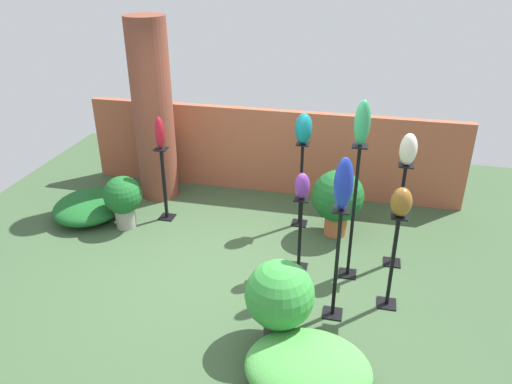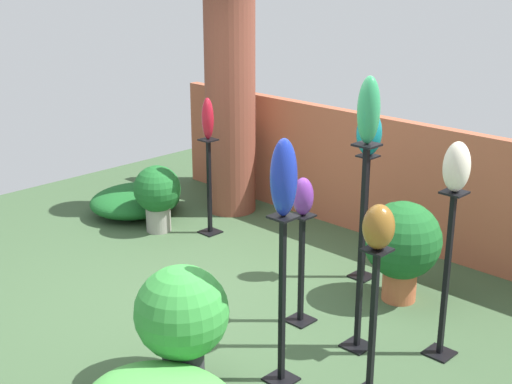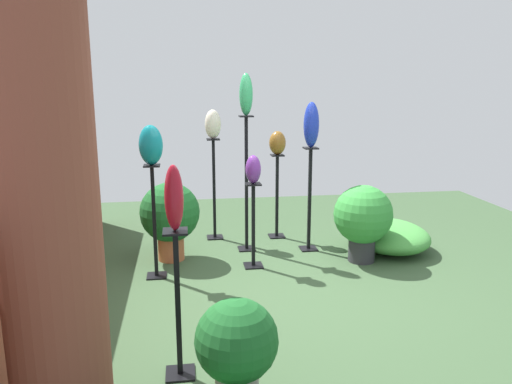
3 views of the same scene
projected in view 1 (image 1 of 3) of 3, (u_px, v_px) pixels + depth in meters
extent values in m
plane|color=#385133|center=(231.00, 274.00, 5.75)|extent=(8.00, 8.00, 0.00)
cube|color=#9E5138|center=(270.00, 151.00, 7.44)|extent=(5.60, 0.12, 1.28)
cylinder|color=brown|center=(153.00, 112.00, 7.02)|extent=(0.56, 0.56, 2.59)
cube|color=black|center=(386.00, 303.00, 5.27)|extent=(0.20, 0.20, 0.01)
cube|color=black|center=(393.00, 262.00, 5.03)|extent=(0.04, 0.04, 1.07)
cube|color=black|center=(399.00, 216.00, 4.79)|extent=(0.16, 0.16, 0.02)
cube|color=black|center=(298.00, 267.00, 5.86)|extent=(0.20, 0.20, 0.01)
cube|color=black|center=(300.00, 234.00, 5.66)|extent=(0.04, 0.04, 0.92)
cube|color=black|center=(302.00, 199.00, 5.45)|extent=(0.16, 0.16, 0.01)
cube|color=black|center=(392.00, 262.00, 5.95)|extent=(0.20, 0.20, 0.01)
cube|color=black|center=(399.00, 216.00, 5.66)|extent=(0.04, 0.04, 1.28)
cube|color=black|center=(406.00, 165.00, 5.38)|extent=(0.16, 0.16, 0.02)
cube|color=black|center=(347.00, 274.00, 5.74)|extent=(0.20, 0.20, 0.01)
cube|color=black|center=(353.00, 214.00, 5.39)|extent=(0.04, 0.04, 1.59)
cube|color=black|center=(360.00, 146.00, 5.04)|extent=(0.16, 0.16, 0.02)
cube|color=black|center=(299.00, 223.00, 6.78)|extent=(0.20, 0.20, 0.01)
cube|color=black|center=(301.00, 185.00, 6.53)|extent=(0.04, 0.04, 1.17)
cube|color=black|center=(303.00, 144.00, 6.27)|extent=(0.16, 0.16, 0.02)
cube|color=black|center=(167.00, 217.00, 6.93)|extent=(0.20, 0.20, 0.01)
cube|color=black|center=(164.00, 184.00, 6.71)|extent=(0.04, 0.04, 1.03)
cube|color=black|center=(161.00, 149.00, 6.48)|extent=(0.16, 0.16, 0.02)
cube|color=black|center=(332.00, 313.00, 5.13)|extent=(0.20, 0.20, 0.01)
cube|color=black|center=(337.00, 264.00, 4.86)|extent=(0.04, 0.04, 1.23)
cube|color=black|center=(341.00, 210.00, 4.59)|extent=(0.16, 0.16, 0.02)
ellipsoid|color=brown|center=(401.00, 202.00, 4.73)|extent=(0.20, 0.21, 0.29)
ellipsoid|color=#6B2D8C|center=(302.00, 186.00, 5.38)|extent=(0.17, 0.16, 0.30)
ellipsoid|color=beige|center=(408.00, 149.00, 5.30)|extent=(0.18, 0.20, 0.35)
ellipsoid|color=#2D9356|center=(362.00, 123.00, 4.93)|extent=(0.16, 0.15, 0.47)
ellipsoid|color=#0F727A|center=(304.00, 128.00, 6.18)|extent=(0.22, 0.23, 0.39)
ellipsoid|color=maroon|center=(160.00, 133.00, 6.38)|extent=(0.13, 0.12, 0.43)
ellipsoid|color=#192D9E|center=(344.00, 184.00, 4.47)|extent=(0.18, 0.18, 0.52)
cylinder|color=#2D2D33|center=(279.00, 329.00, 4.74)|extent=(0.29, 0.29, 0.26)
sphere|color=#338C38|center=(280.00, 294.00, 4.56)|extent=(0.65, 0.65, 0.65)
cylinder|color=#B25B38|center=(336.00, 224.00, 6.50)|extent=(0.29, 0.29, 0.27)
sphere|color=#195923|center=(338.00, 196.00, 6.32)|extent=(0.66, 0.66, 0.66)
cylinder|color=gray|center=(126.00, 218.00, 6.67)|extent=(0.26, 0.26, 0.26)
sphere|color=#195923|center=(123.00, 195.00, 6.52)|extent=(0.50, 0.50, 0.50)
ellipsoid|color=#195923|center=(90.00, 206.00, 6.91)|extent=(0.95, 1.05, 0.31)
ellipsoid|color=#479942|center=(308.00, 368.00, 4.25)|extent=(1.09, 0.93, 0.33)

